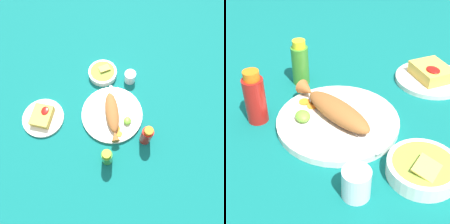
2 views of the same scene
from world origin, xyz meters
The scene contains 15 objects.
ground_plane centered at (0.00, 0.00, 0.00)m, with size 4.00×4.00×0.00m, color #0C605B.
main_plate centered at (0.00, 0.00, 0.01)m, with size 0.30×0.30×0.02m, color silver.
fried_fish centered at (-0.01, 0.00, 0.04)m, with size 0.26×0.13×0.04m.
fork_near centered at (0.07, 0.02, 0.02)m, with size 0.18×0.05×0.00m.
fork_far centered at (0.08, -0.03, 0.02)m, with size 0.17×0.09×0.00m.
carrot_slice_near centered at (-0.07, -0.04, 0.02)m, with size 0.03×0.03×0.00m, color orange.
carrot_slice_mid centered at (-0.08, -0.03, 0.02)m, with size 0.03×0.03×0.00m, color orange.
carrot_slice_far centered at (-0.10, -0.06, 0.02)m, with size 0.03×0.03×0.00m, color orange.
lime_wedge_main centered at (-0.03, -0.08, 0.03)m, with size 0.04×0.04×0.02m, color #6BB233.
hot_sauce_bottle_red centered at (-0.09, -0.18, 0.07)m, with size 0.05×0.05×0.14m.
hot_sauce_bottle_green centered at (-0.23, -0.03, 0.06)m, with size 0.05×0.05×0.13m.
salt_cup centered at (0.22, -0.05, 0.03)m, with size 0.06×0.06×0.06m.
side_plate_fries centered at (-0.09, 0.33, 0.01)m, with size 0.20×0.20×0.01m, color silver.
fries_pile centered at (-0.09, 0.33, 0.03)m, with size 0.11×0.09×0.04m.
guacamole_bowl centered at (0.22, 0.10, 0.02)m, with size 0.15×0.15×0.05m.
Camera 1 is at (-0.42, -0.09, 1.02)m, focal length 35.00 mm.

